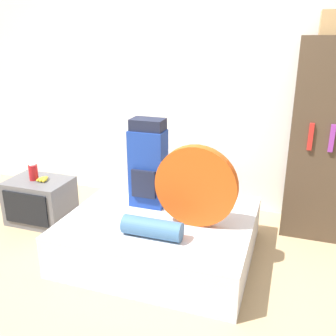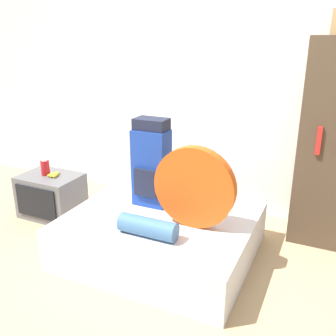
# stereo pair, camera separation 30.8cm
# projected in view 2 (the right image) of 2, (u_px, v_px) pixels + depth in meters

# --- Properties ---
(ground_plane) EXTENTS (16.00, 16.00, 0.00)m
(ground_plane) POSITION_uv_depth(u_px,v_px,m) (134.00, 282.00, 2.97)
(ground_plane) COLOR tan
(wall_back) EXTENTS (8.00, 0.05, 2.60)m
(wall_back) POSITION_uv_depth(u_px,v_px,m) (209.00, 90.00, 3.96)
(wall_back) COLOR white
(wall_back) RESTS_ON ground_plane
(bed) EXTENTS (1.57, 1.35, 0.37)m
(bed) POSITION_uv_depth(u_px,v_px,m) (161.00, 234.00, 3.32)
(bed) COLOR silver
(bed) RESTS_ON ground_plane
(backpack) EXTENTS (0.32, 0.23, 0.80)m
(backpack) POSITION_uv_depth(u_px,v_px,m) (151.00, 164.00, 3.36)
(backpack) COLOR navy
(backpack) RESTS_ON bed
(tent_bag) EXTENTS (0.68, 0.09, 0.68)m
(tent_bag) POSITION_uv_depth(u_px,v_px,m) (194.00, 187.00, 2.98)
(tent_bag) COLOR #D14C14
(tent_bag) RESTS_ON bed
(sleeping_roll) EXTENTS (0.48, 0.15, 0.15)m
(sleeping_roll) POSITION_uv_depth(u_px,v_px,m) (148.00, 227.00, 2.90)
(sleeping_roll) COLOR #3D668E
(sleeping_roll) RESTS_ON bed
(television) EXTENTS (0.63, 0.47, 0.46)m
(television) POSITION_uv_depth(u_px,v_px,m) (51.00, 196.00, 4.01)
(television) COLOR #5B5B60
(television) RESTS_ON ground_plane
(canister) EXTENTS (0.09, 0.09, 0.17)m
(canister) POSITION_uv_depth(u_px,v_px,m) (45.00, 167.00, 3.92)
(canister) COLOR #B2191E
(canister) RESTS_ON television
(banana_bunch) EXTENTS (0.12, 0.14, 0.04)m
(banana_bunch) POSITION_uv_depth(u_px,v_px,m) (54.00, 174.00, 3.91)
(banana_bunch) COLOR yellow
(banana_bunch) RESTS_ON television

